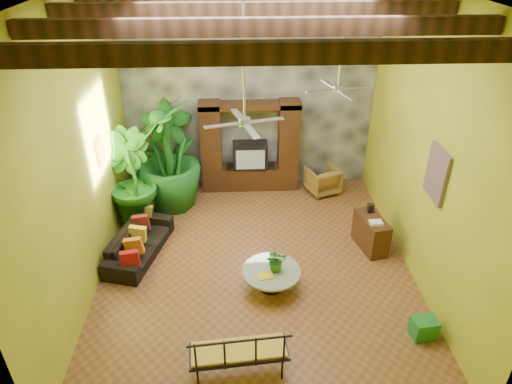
{
  "coord_description": "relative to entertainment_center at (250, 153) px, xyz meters",
  "views": [
    {
      "loc": [
        -0.35,
        -7.09,
        5.85
      ],
      "look_at": [
        0.01,
        0.2,
        1.57
      ],
      "focal_mm": 32.0,
      "sensor_mm": 36.0,
      "label": 1
    }
  ],
  "objects": [
    {
      "name": "ground",
      "position": [
        0.0,
        -3.14,
        -0.97
      ],
      "size": [
        7.0,
        7.0,
        0.0
      ],
      "primitive_type": "plane",
      "color": "brown",
      "rests_on": "ground"
    },
    {
      "name": "back_wall",
      "position": [
        0.0,
        0.36,
        1.53
      ],
      "size": [
        6.0,
        0.02,
        5.0
      ],
      "primitive_type": "cube",
      "color": "olive",
      "rests_on": "ground"
    },
    {
      "name": "left_wall",
      "position": [
        -3.0,
        -3.14,
        1.53
      ],
      "size": [
        0.02,
        7.0,
        5.0
      ],
      "primitive_type": "cube",
      "color": "olive",
      "rests_on": "ground"
    },
    {
      "name": "right_wall",
      "position": [
        3.0,
        -3.14,
        1.53
      ],
      "size": [
        0.02,
        7.0,
        5.0
      ],
      "primitive_type": "cube",
      "color": "olive",
      "rests_on": "ground"
    },
    {
      "name": "stone_accent_wall",
      "position": [
        0.0,
        0.3,
        1.53
      ],
      "size": [
        5.98,
        0.1,
        4.98
      ],
      "primitive_type": "cube",
      "color": "#3A3D42",
      "rests_on": "ground"
    },
    {
      "name": "ceiling_beams",
      "position": [
        0.0,
        -3.14,
        3.81
      ],
      "size": [
        5.95,
        5.36,
        0.22
      ],
      "color": "#371C11",
      "rests_on": "ceiling"
    },
    {
      "name": "entertainment_center",
      "position": [
        0.0,
        0.0,
        0.0
      ],
      "size": [
        2.4,
        0.55,
        2.3
      ],
      "color": "#331B0E",
      "rests_on": "ground"
    },
    {
      "name": "ceiling_fan_front",
      "position": [
        -0.2,
        -3.54,
        2.44
      ],
      "size": [
        1.28,
        1.28,
        1.86
      ],
      "color": "#ACABB0",
      "rests_on": "ceiling"
    },
    {
      "name": "ceiling_fan_back",
      "position": [
        1.6,
        -1.94,
        2.44
      ],
      "size": [
        1.28,
        1.28,
        1.86
      ],
      "color": "#ACABB0",
      "rests_on": "ceiling"
    },
    {
      "name": "wall_art_mask",
      "position": [
        -2.96,
        -2.14,
        1.13
      ],
      "size": [
        0.06,
        0.32,
        0.55
      ],
      "primitive_type": "cube",
      "color": "gold",
      "rests_on": "left_wall"
    },
    {
      "name": "wall_art_painting",
      "position": [
        2.96,
        -3.74,
        1.33
      ],
      "size": [
        0.06,
        0.7,
        0.9
      ],
      "primitive_type": "cube",
      "color": "#25498A",
      "rests_on": "right_wall"
    },
    {
      "name": "sofa",
      "position": [
        -2.36,
        -2.67,
        -0.68
      ],
      "size": [
        1.22,
        2.06,
        0.56
      ],
      "primitive_type": "imported",
      "rotation": [
        0.0,
        0.0,
        1.31
      ],
      "color": "black",
      "rests_on": "ground"
    },
    {
      "name": "wicker_armchair",
      "position": [
        1.8,
        -0.33,
        -0.63
      ],
      "size": [
        0.93,
        0.94,
        0.68
      ],
      "primitive_type": "imported",
      "rotation": [
        0.0,
        0.0,
        3.48
      ],
      "color": "olive",
      "rests_on": "ground"
    },
    {
      "name": "tall_plant_a",
      "position": [
        -1.93,
        -0.14,
        0.21
      ],
      "size": [
        1.45,
        1.21,
        2.35
      ],
      "primitive_type": "imported",
      "rotation": [
        0.0,
        0.0,
        0.35
      ],
      "color": "#1C6219",
      "rests_on": "ground"
    },
    {
      "name": "tall_plant_b",
      "position": [
        -2.65,
        -1.53,
        0.13
      ],
      "size": [
        1.55,
        1.54,
        2.2
      ],
      "primitive_type": "imported",
      "rotation": [
        0.0,
        0.0,
        2.4
      ],
      "color": "#1B6019",
      "rests_on": "ground"
    },
    {
      "name": "tall_plant_c",
      "position": [
        -1.9,
        -0.76,
        0.35
      ],
      "size": [
        1.5,
        1.5,
        2.64
      ],
      "primitive_type": "imported",
      "rotation": [
        0.0,
        0.0,
        4.7
      ],
      "color": "#175A1D",
      "rests_on": "ground"
    },
    {
      "name": "coffee_table",
      "position": [
        0.25,
        -3.79,
        -0.71
      ],
      "size": [
        1.08,
        1.08,
        0.4
      ],
      "rotation": [
        0.0,
        0.0,
        -0.28
      ],
      "color": "black",
      "rests_on": "ground"
    },
    {
      "name": "centerpiece_plant",
      "position": [
        0.34,
        -3.77,
        -0.35
      ],
      "size": [
        0.41,
        0.37,
        0.42
      ],
      "primitive_type": "imported",
      "rotation": [
        0.0,
        0.0,
        0.11
      ],
      "color": "#26651A",
      "rests_on": "coffee_table"
    },
    {
      "name": "yellow_tray",
      "position": [
        0.13,
        -3.96,
        -0.55
      ],
      "size": [
        0.3,
        0.24,
        0.03
      ],
      "primitive_type": "cube",
      "rotation": [
        0.0,
        0.0,
        0.19
      ],
      "color": "yellow",
      "rests_on": "coffee_table"
    },
    {
      "name": "iron_bench",
      "position": [
        -0.38,
        -5.73,
        -0.42
      ],
      "size": [
        1.49,
        0.65,
        0.57
      ],
      "rotation": [
        0.0,
        0.0,
        0.09
      ],
      "color": "black",
      "rests_on": "ground"
    },
    {
      "name": "side_console",
      "position": [
        2.4,
        -2.66,
        -0.61
      ],
      "size": [
        0.6,
        0.97,
        0.72
      ],
      "primitive_type": "cube",
      "rotation": [
        0.0,
        0.0,
        0.23
      ],
      "color": "#3B2012",
      "rests_on": "ground"
    },
    {
      "name": "green_bin",
      "position": [
        2.65,
        -5.07,
        -0.79
      ],
      "size": [
        0.43,
        0.35,
        0.35
      ],
      "primitive_type": "cube",
      "rotation": [
        0.0,
        0.0,
        0.13
      ],
      "color": "#1F7727",
      "rests_on": "ground"
    }
  ]
}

